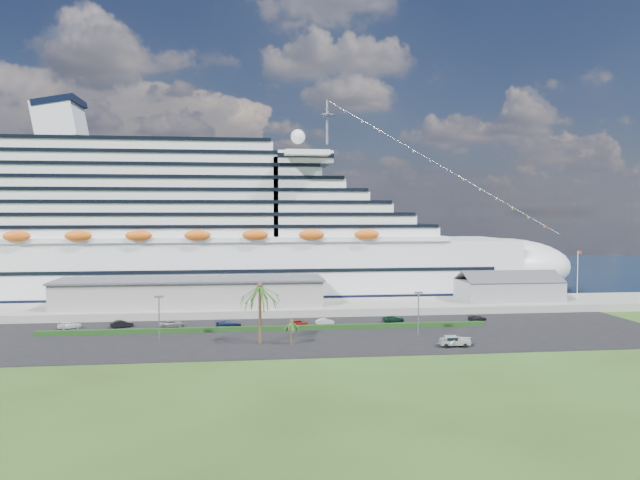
{
  "coord_description": "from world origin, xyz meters",
  "views": [
    {
      "loc": [
        -12.76,
        -106.08,
        23.39
      ],
      "look_at": [
        3.9,
        30.0,
        17.31
      ],
      "focal_mm": 35.0,
      "sensor_mm": 36.0,
      "label": 1
    }
  ],
  "objects": [
    {
      "name": "terminal_building",
      "position": [
        -25.0,
        40.0,
        5.01
      ],
      "size": [
        61.0,
        15.0,
        6.3
      ],
      "color": "gray",
      "rests_on": "wharf"
    },
    {
      "name": "parked_car_5",
      "position": [
        3.86,
        21.28,
        0.74
      ],
      "size": [
        3.96,
        1.95,
        1.25
      ],
      "primitive_type": "imported",
      "rotation": [
        0.0,
        0.0,
        1.74
      ],
      "color": "silver",
      "rests_on": "asphalt_lot"
    },
    {
      "name": "lamp_post_right",
      "position": [
        20.0,
        8.0,
        5.34
      ],
      "size": [
        1.6,
        0.35,
        8.27
      ],
      "color": "gray",
      "rests_on": "asphalt_lot"
    },
    {
      "name": "pickup_truck",
      "position": [
        23.3,
        -2.77,
        1.13
      ],
      "size": [
        5.26,
        2.11,
        1.83
      ],
      "color": "black",
      "rests_on": "asphalt_lot"
    },
    {
      "name": "asphalt_lot",
      "position": [
        0.0,
        11.0,
        0.06
      ],
      "size": [
        140.0,
        38.0,
        0.12
      ],
      "primitive_type": "cube",
      "color": "black",
      "rests_on": "ground"
    },
    {
      "name": "flagpole",
      "position": [
        70.04,
        40.0,
        8.27
      ],
      "size": [
        1.08,
        0.16,
        12.0
      ],
      "color": "silver",
      "rests_on": "wharf"
    },
    {
      "name": "palm_short",
      "position": [
        -4.5,
        2.5,
        3.67
      ],
      "size": [
        3.53,
        3.53,
        4.56
      ],
      "color": "#47301E",
      "rests_on": "ground"
    },
    {
      "name": "wharf",
      "position": [
        0.0,
        40.0,
        0.9
      ],
      "size": [
        240.0,
        20.0,
        1.8
      ],
      "primitive_type": "cube",
      "color": "gray",
      "rests_on": "ground"
    },
    {
      "name": "parked_car_3",
      "position": [
        -15.9,
        20.11,
        0.88
      ],
      "size": [
        5.6,
        3.53,
        1.51
      ],
      "primitive_type": "imported",
      "rotation": [
        0.0,
        0.0,
        1.86
      ],
      "color": "#121D3F",
      "rests_on": "asphalt_lot"
    },
    {
      "name": "port_shed",
      "position": [
        52.0,
        40.0,
        4.4
      ],
      "size": [
        24.0,
        12.31,
        7.37
      ],
      "color": "gray",
      "rests_on": "wharf"
    },
    {
      "name": "water",
      "position": [
        0.0,
        130.0,
        0.01
      ],
      "size": [
        420.0,
        160.0,
        0.02
      ],
      "primitive_type": "cube",
      "color": "#0B1932",
      "rests_on": "ground"
    },
    {
      "name": "hedge",
      "position": [
        -8.0,
        16.0,
        0.57
      ],
      "size": [
        88.0,
        1.1,
        0.9
      ],
      "primitive_type": "cube",
      "color": "black",
      "rests_on": "asphalt_lot"
    },
    {
      "name": "lamp_post_left",
      "position": [
        -28.0,
        8.0,
        5.34
      ],
      "size": [
        1.6,
        0.35,
        8.27
      ],
      "color": "gray",
      "rests_on": "asphalt_lot"
    },
    {
      "name": "ground",
      "position": [
        0.0,
        0.0,
        0.0
      ],
      "size": [
        420.0,
        420.0,
        0.0
      ],
      "primitive_type": "plane",
      "color": "#2E4316",
      "rests_on": "ground"
    },
    {
      "name": "boat_trailer",
      "position": [
        23.84,
        -2.35,
        1.35
      ],
      "size": [
        6.55,
        4.5,
        1.85
      ],
      "color": "gray",
      "rests_on": "asphalt_lot"
    },
    {
      "name": "parked_car_7",
      "position": [
        36.87,
        21.54,
        0.76
      ],
      "size": [
        4.75,
        3.27,
        1.28
      ],
      "primitive_type": "imported",
      "rotation": [
        0.0,
        0.0,
        1.94
      ],
      "color": "black",
      "rests_on": "asphalt_lot"
    },
    {
      "name": "parked_car_6",
      "position": [
        18.77,
        22.7,
        0.76
      ],
      "size": [
        4.86,
        2.75,
        1.28
      ],
      "primitive_type": "imported",
      "rotation": [
        0.0,
        0.0,
        1.71
      ],
      "color": "#0D341C",
      "rests_on": "asphalt_lot"
    },
    {
      "name": "parked_car_2",
      "position": [
        -27.39,
        22.11,
        0.81
      ],
      "size": [
        5.43,
        3.79,
        1.38
      ],
      "primitive_type": "imported",
      "rotation": [
        0.0,
        0.0,
        1.91
      ],
      "color": "gray",
      "rests_on": "asphalt_lot"
    },
    {
      "name": "palm_tall",
      "position": [
        -10.0,
        4.0,
        9.2
      ],
      "size": [
        8.82,
        8.82,
        11.13
      ],
      "color": "#47301E",
      "rests_on": "ground"
    },
    {
      "name": "parked_car_0",
      "position": [
        -47.52,
        22.76,
        0.88
      ],
      "size": [
        4.83,
        3.24,
        1.53
      ],
      "primitive_type": "imported",
      "rotation": [
        0.0,
        0.0,
        1.92
      ],
      "color": "white",
      "rests_on": "asphalt_lot"
    },
    {
      "name": "parked_car_1",
      "position": [
        -37.36,
        22.81,
        0.87
      ],
      "size": [
        4.84,
        3.02,
        1.51
      ],
      "primitive_type": "imported",
      "rotation": [
        0.0,
        0.0,
        1.91
      ],
      "color": "black",
      "rests_on": "asphalt_lot"
    },
    {
      "name": "parked_car_4",
      "position": [
        -1.66,
        20.23,
        0.76
      ],
      "size": [
        3.95,
        2.11,
        1.28
      ],
      "primitive_type": "imported",
      "rotation": [
        0.0,
        0.0,
        1.74
      ],
      "color": "maroon",
      "rests_on": "asphalt_lot"
    },
    {
      "name": "cruise_ship",
      "position": [
        -21.53,
        64.0,
        16.69
      ],
      "size": [
        191.0,
        38.0,
        54.0
      ],
      "color": "silver",
      "rests_on": "ground"
    }
  ]
}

